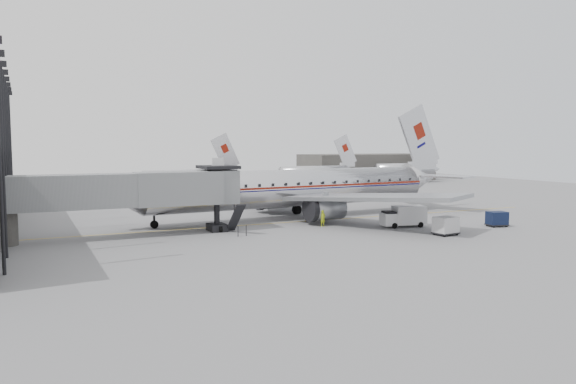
% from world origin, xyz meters
% --- Properties ---
extents(ground, '(160.00, 160.00, 0.00)m').
position_xyz_m(ground, '(0.00, 0.00, 0.00)').
color(ground, slate).
rests_on(ground, ground).
extents(hangar, '(30.00, 12.00, 6.00)m').
position_xyz_m(hangar, '(45.00, 60.00, 3.00)').
color(hangar, '#3B3936').
rests_on(hangar, ground).
extents(apron_line, '(60.00, 0.15, 0.01)m').
position_xyz_m(apron_line, '(3.00, 6.00, 0.01)').
color(apron_line, gold).
rests_on(apron_line, ground).
extents(jet_bridge, '(21.00, 6.20, 7.10)m').
position_xyz_m(jet_bridge, '(-16.66, 3.67, 4.18)').
color(jet_bridge, slate).
rests_on(jet_bridge, ground).
extents(floodlight_masts, '(0.90, 42.25, 15.25)m').
position_xyz_m(floodlight_masts, '(-27.50, 13.00, 8.36)').
color(floodlight_masts, black).
rests_on(floodlight_masts, ground).
extents(distant_aircraft_near, '(16.39, 3.20, 10.26)m').
position_xyz_m(distant_aircraft_near, '(-1.79, 42.00, 2.73)').
color(distant_aircraft_near, silver).
rests_on(distant_aircraft_near, ground).
extents(distant_aircraft_mid, '(16.39, 3.20, 10.26)m').
position_xyz_m(distant_aircraft_mid, '(24.21, 46.00, 2.73)').
color(distant_aircraft_mid, silver).
rests_on(distant_aircraft_mid, ground).
extents(distant_aircraft_far, '(16.39, 3.20, 10.26)m').
position_xyz_m(distant_aircraft_far, '(48.21, 50.00, 2.73)').
color(distant_aircraft_far, silver).
rests_on(distant_aircraft_far, ground).
extents(airliner, '(43.04, 39.77, 13.61)m').
position_xyz_m(airliner, '(2.36, 9.06, 3.42)').
color(airliner, silver).
rests_on(airliner, ground).
extents(service_van, '(4.78, 2.61, 2.13)m').
position_xyz_m(service_van, '(8.77, -1.99, 1.12)').
color(service_van, white).
rests_on(service_van, ground).
extents(baggage_cart_navy, '(2.22, 1.85, 1.54)m').
position_xyz_m(baggage_cart_navy, '(17.52, -5.91, 0.82)').
color(baggage_cart_navy, black).
rests_on(baggage_cart_navy, ground).
extents(baggage_cart_white, '(2.35, 1.90, 1.70)m').
position_xyz_m(baggage_cart_white, '(9.13, -7.87, 0.90)').
color(baggage_cart_white, '#BAB9BC').
rests_on(baggage_cart_white, ground).
extents(ramp_worker, '(0.70, 0.55, 1.69)m').
position_xyz_m(ramp_worker, '(1.45, 1.78, 0.85)').
color(ramp_worker, '#B2C917').
rests_on(ramp_worker, ground).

